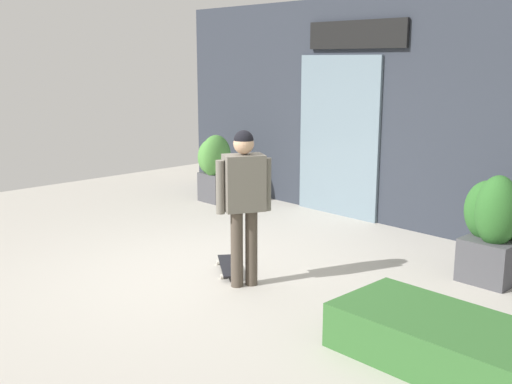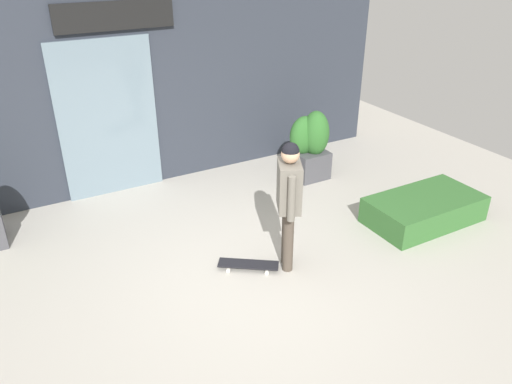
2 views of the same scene
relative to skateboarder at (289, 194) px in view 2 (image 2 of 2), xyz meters
name	(u,v)px [view 2 (image 2 of 2)]	position (x,y,z in m)	size (l,w,h in m)	color
ground_plane	(252,280)	(-0.52, -0.04, -1.02)	(12.00, 12.00, 0.00)	#B2ADA3
building_facade	(150,85)	(-0.55, 3.27, 0.61)	(8.47, 0.31, 3.26)	#2D333D
skateboarder	(289,194)	(0.00, 0.00, 0.00)	(0.42, 0.54, 1.67)	#4C4238
skateboard	(248,264)	(-0.45, 0.18, -0.95)	(0.73, 0.59, 0.08)	black
planter_box_left	(309,143)	(1.75, 2.07, -0.41)	(0.74, 0.67, 1.19)	#47474C
hedge_ledge	(424,209)	(2.33, -0.03, -0.82)	(1.67, 0.90, 0.38)	#33662D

